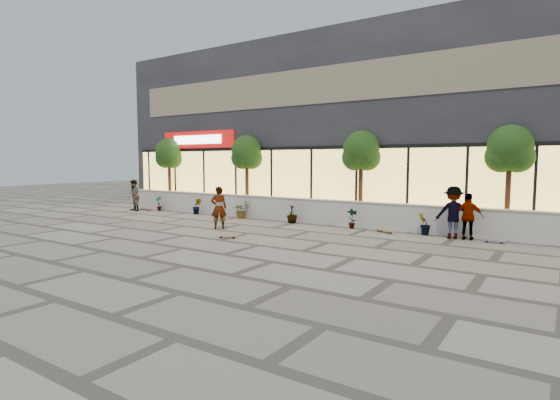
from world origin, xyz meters
The scene contains 21 objects.
ground centered at (0.00, 0.00, 0.00)m, with size 80.00×80.00×0.00m, color gray.
planter_wall centered at (0.00, 7.00, 0.52)m, with size 22.00×0.42×1.04m.
retail_building centered at (0.00, 12.49, 4.25)m, with size 24.00×9.17×8.50m.
shrub_a centered at (-8.50, 6.45, 0.41)m, with size 0.43×0.29×0.81m, color #183410.
shrub_b centered at (-5.70, 6.45, 0.41)m, with size 0.45×0.36×0.81m, color #183410.
shrub_c centered at (-2.90, 6.45, 0.41)m, with size 0.73×0.63×0.81m, color #183410.
shrub_d centered at (-0.10, 6.45, 0.41)m, with size 0.45×0.45×0.81m, color #183410.
shrub_e centered at (2.70, 6.45, 0.41)m, with size 0.43×0.29×0.81m, color #183410.
shrub_f centered at (5.50, 6.45, 0.41)m, with size 0.45×0.36×0.81m, color #183410.
tree_west centered at (-9.00, 7.70, 2.99)m, with size 1.60×1.50×3.92m.
tree_midwest centered at (-3.50, 7.70, 2.99)m, with size 1.60×1.50×3.92m.
tree_mideast centered at (2.50, 7.70, 2.99)m, with size 1.60×1.50×3.92m.
tree_east centered at (8.00, 7.70, 2.99)m, with size 1.60×1.50×3.92m.
skater_center centered at (-1.63, 3.48, 0.84)m, with size 0.61×0.40×1.68m, color silver.
skater_left centered at (-9.45, 5.61, 0.83)m, with size 0.81×0.63×1.67m, color tan.
skater_right_near centered at (7.00, 6.30, 0.79)m, with size 0.93×0.39×1.59m, color silver.
skater_right_far centered at (6.50, 6.30, 0.90)m, with size 1.16×0.67×1.80m, color maroon.
skateboard_center centered at (-0.01, 2.07, 0.07)m, with size 0.75×0.46×0.09m.
skateboard_left centered at (-9.22, 6.20, 0.08)m, with size 0.82×0.35×0.10m.
skateboard_right_near centered at (4.12, 6.20, 0.08)m, with size 0.82×0.54×0.10m.
skateboard_right_far centered at (7.82, 6.20, 0.07)m, with size 0.70×0.21×0.08m.
Camera 1 is at (9.72, -9.37, 2.67)m, focal length 28.00 mm.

